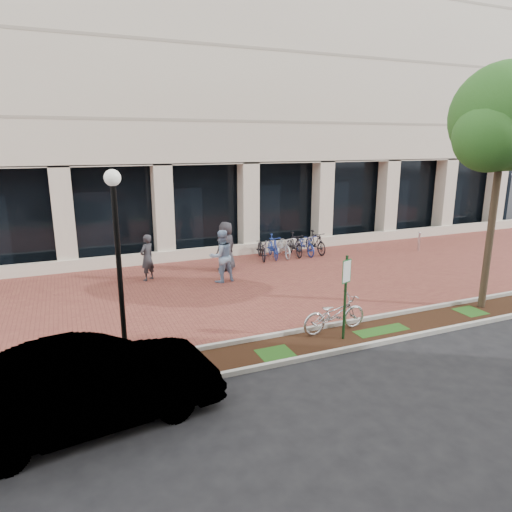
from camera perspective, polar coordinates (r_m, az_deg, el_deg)
name	(u,v)px	position (r m, az deg, el deg)	size (l,w,h in m)	color
ground	(248,286)	(16.74, -1.00, -3.72)	(120.00, 120.00, 0.00)	black
brick_plaza	(248,285)	(16.74, -1.00, -3.70)	(40.00, 9.00, 0.01)	brown
planting_strip	(322,342)	(12.34, 8.31, -10.53)	(40.00, 1.50, 0.01)	black
curb_plaza_side	(309,329)	(12.91, 6.58, -9.07)	(40.00, 0.12, 0.12)	#ADACA3
curb_street_side	(338,351)	(11.75, 10.24, -11.64)	(40.00, 0.12, 0.12)	#ADACA3
near_office_building	(172,44)	(26.42, -10.47, 24.63)	(40.00, 12.12, 16.00)	beige
parking_sign	(346,287)	(12.05, 11.18, -3.77)	(0.34, 0.07, 2.30)	#143719
lamppost	(119,260)	(10.55, -16.80, -0.50)	(0.36, 0.36, 4.56)	black
street_tree	(505,124)	(15.55, 28.65, 14.24)	(3.73, 3.11, 7.37)	#483829
locked_bicycle	(334,314)	(12.82, 9.76, -7.14)	(0.69, 1.97, 1.03)	silver
pedestrian_left	(147,258)	(17.63, -13.45, -0.20)	(0.65, 0.42, 1.77)	#2A2A2F
pedestrian_mid	(221,256)	(16.98, -4.34, -0.03)	(0.96, 0.75, 1.98)	#85A3C7
pedestrian_right	(226,246)	(18.52, -3.77, 1.22)	(0.98, 0.64, 2.01)	#29282D
bollard	(419,241)	(23.34, 19.70, 1.76)	(0.12, 0.12, 0.93)	silver
bike_rack_cluster	(289,246)	(20.94, 4.12, 1.31)	(3.55, 1.93, 1.07)	black
sedan_near_curb	(90,386)	(9.18, -20.01, -14.98)	(1.66, 4.76, 1.57)	#A7A8AC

